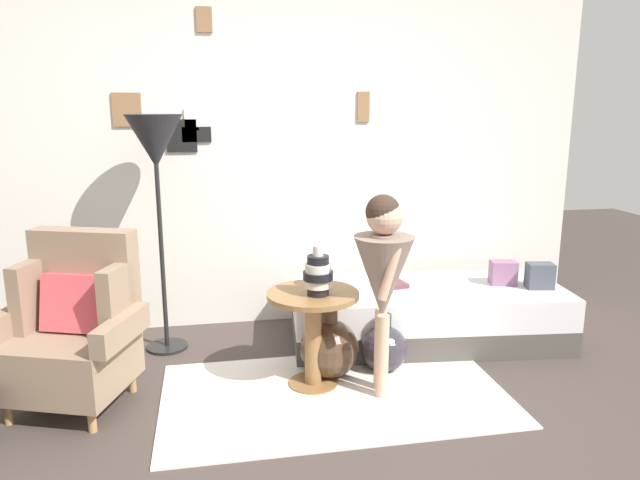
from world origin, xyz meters
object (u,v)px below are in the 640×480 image
object	(u,v)px
demijohn_far	(384,348)
daybed	(427,314)
armchair	(74,329)
person_child	(383,269)
side_table	(313,320)
floor_lamp	(155,151)
demijohn_near	(329,348)
book_on_daybed	(390,285)
vase_striped	(318,274)

from	to	relation	value
demijohn_far	daybed	bearing A→B (deg)	43.77
armchair	person_child	size ratio (longest dim) A/B	0.82
side_table	person_child	xyz separation A→B (m)	(0.37, -0.18, 0.34)
armchair	floor_lamp	size ratio (longest dim) A/B	0.61
side_table	demijohn_near	distance (m)	0.28
armchair	demijohn_near	distance (m)	1.48
book_on_daybed	demijohn_near	size ratio (longest dim) A/B	0.49
vase_striped	book_on_daybed	distance (m)	0.95
daybed	demijohn_near	bearing A→B (deg)	-151.19
daybed	floor_lamp	xyz separation A→B (m)	(-1.82, 0.20, 1.16)
armchair	vase_striped	size ratio (longest dim) A/B	3.33
vase_striped	daybed	bearing A→B (deg)	33.42
demijohn_far	floor_lamp	bearing A→B (deg)	155.67
daybed	vase_striped	distance (m)	1.19
armchair	demijohn_far	bearing A→B (deg)	2.02
book_on_daybed	demijohn_far	xyz separation A→B (m)	(-0.18, -0.48, -0.26)
armchair	demijohn_far	distance (m)	1.84
demijohn_far	demijohn_near	bearing A→B (deg)	-177.33
side_table	floor_lamp	size ratio (longest dim) A/B	0.37
side_table	armchair	bearing A→B (deg)	177.69
person_child	side_table	bearing A→B (deg)	154.22
armchair	side_table	bearing A→B (deg)	-2.31
vase_striped	demijohn_far	xyz separation A→B (m)	(0.46, 0.17, -0.56)
floor_lamp	demijohn_far	size ratio (longest dim) A/B	4.22
vase_striped	side_table	bearing A→B (deg)	111.71
vase_striped	floor_lamp	size ratio (longest dim) A/B	0.18
armchair	daybed	world-z (taller)	armchair
side_table	person_child	distance (m)	0.54
vase_striped	person_child	xyz separation A→B (m)	(0.35, -0.13, 0.05)
floor_lamp	demijohn_near	distance (m)	1.68
person_child	demijohn_far	size ratio (longest dim) A/B	3.12
daybed	vase_striped	xyz separation A→B (m)	(-0.90, -0.59, 0.51)
floor_lamp	person_child	world-z (taller)	floor_lamp
floor_lamp	armchair	bearing A→B (deg)	-122.53
daybed	demijohn_far	size ratio (longest dim) A/B	5.21
side_table	vase_striped	world-z (taller)	vase_striped
daybed	demijohn_far	world-z (taller)	daybed
side_table	demijohn_near	size ratio (longest dim) A/B	1.31
floor_lamp	book_on_daybed	distance (m)	1.83
book_on_daybed	daybed	bearing A→B (deg)	-11.11
side_table	book_on_daybed	distance (m)	0.89
vase_striped	person_child	size ratio (longest dim) A/B	0.25
daybed	side_table	bearing A→B (deg)	-149.49
vase_striped	demijohn_near	bearing A→B (deg)	57.20
demijohn_near	demijohn_far	xyz separation A→B (m)	(0.36, 0.02, -0.04)
armchair	daybed	xyz separation A→B (m)	(2.26, 0.49, -0.24)
demijohn_far	side_table	bearing A→B (deg)	-166.08
vase_striped	floor_lamp	world-z (taller)	floor_lamp
person_child	armchair	bearing A→B (deg)	172.27
floor_lamp	side_table	bearing A→B (deg)	-39.44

